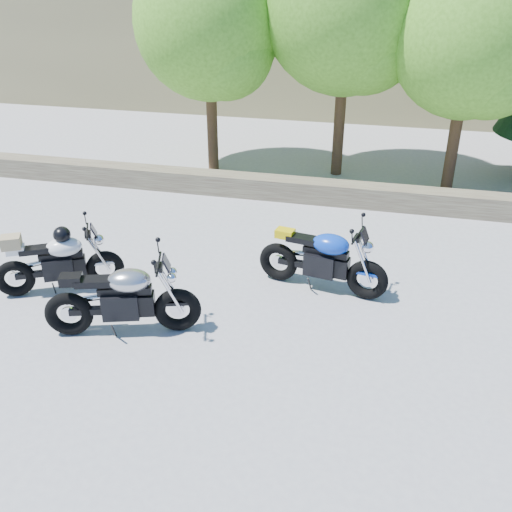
# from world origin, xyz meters

# --- Properties ---
(ground) EXTENTS (90.00, 90.00, 0.00)m
(ground) POSITION_xyz_m (0.00, 0.00, 0.00)
(ground) COLOR gray
(ground) RESTS_ON ground
(stone_wall) EXTENTS (22.00, 0.55, 0.50)m
(stone_wall) POSITION_xyz_m (0.00, 5.50, 0.25)
(stone_wall) COLOR brown
(stone_wall) RESTS_ON ground
(tree_decid_left) EXTENTS (3.67, 3.67, 5.62)m
(tree_decid_left) POSITION_xyz_m (-2.39, 7.14, 3.63)
(tree_decid_left) COLOR #382314
(tree_decid_left) RESTS_ON ground
(tree_decid_mid) EXTENTS (4.08, 4.08, 6.24)m
(tree_decid_mid) POSITION_xyz_m (0.91, 7.54, 4.04)
(tree_decid_mid) COLOR #382314
(tree_decid_mid) RESTS_ON ground
(tree_decid_right) EXTENTS (3.54, 3.54, 5.41)m
(tree_decid_right) POSITION_xyz_m (3.71, 6.94, 3.50)
(tree_decid_right) COLOR #382314
(tree_decid_right) RESTS_ON ground
(silver_bike) EXTENTS (2.28, 0.98, 1.17)m
(silver_bike) POSITION_xyz_m (-1.47, -0.51, 0.57)
(silver_bike) COLOR black
(silver_bike) RESTS_ON ground
(white_bike) EXTENTS (1.95, 1.14, 1.18)m
(white_bike) POSITION_xyz_m (-3.08, 0.38, 0.58)
(white_bike) COLOR black
(white_bike) RESTS_ON ground
(blue_bike) EXTENTS (2.29, 0.76, 1.15)m
(blue_bike) POSITION_xyz_m (1.25, 1.48, 0.56)
(blue_bike) COLOR black
(blue_bike) RESTS_ON ground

